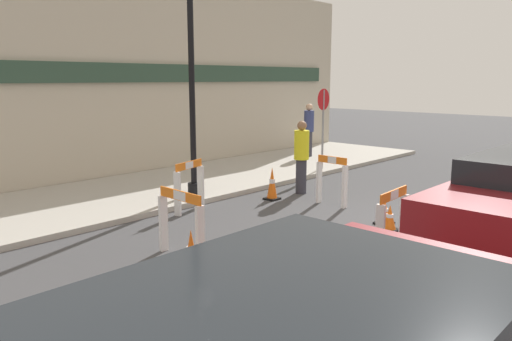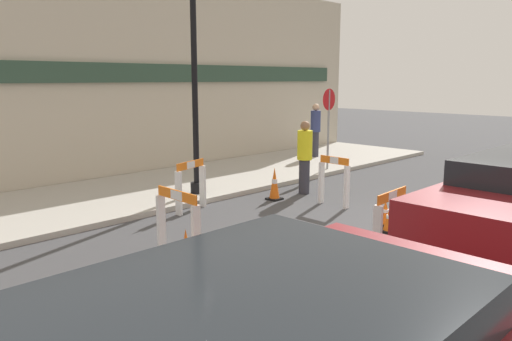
% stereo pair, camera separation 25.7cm
% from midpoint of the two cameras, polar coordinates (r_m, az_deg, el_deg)
% --- Properties ---
extents(ground_plane, '(60.00, 60.00, 0.00)m').
position_cam_midpoint_polar(ground_plane, '(8.84, 17.92, -7.54)').
color(ground_plane, '#424244').
extents(sidewalk_slab, '(18.00, 3.74, 0.11)m').
position_cam_midpoint_polar(sidewalk_slab, '(12.76, -8.78, -1.39)').
color(sidewalk_slab, '#ADA89E').
rests_on(sidewalk_slab, ground_plane).
extents(storefront_facade, '(18.00, 0.22, 5.50)m').
position_cam_midpoint_polar(storefront_facade, '(14.08, -14.06, 10.57)').
color(storefront_facade, '#BCB29E').
rests_on(storefront_facade, ground_plane).
extents(streetlamp_post, '(0.44, 0.44, 5.81)m').
position_cam_midpoint_polar(streetlamp_post, '(11.09, -8.19, 16.36)').
color(streetlamp_post, black).
rests_on(streetlamp_post, sidewalk_slab).
extents(stop_sign, '(0.60, 0.07, 2.26)m').
position_cam_midpoint_polar(stop_sign, '(14.23, 7.17, 6.27)').
color(stop_sign, gray).
rests_on(stop_sign, sidewalk_slab).
extents(barricade_0, '(0.85, 0.34, 1.03)m').
position_cam_midpoint_polar(barricade_0, '(10.14, -8.34, -1.59)').
color(barricade_0, white).
rests_on(barricade_0, ground_plane).
extents(barricade_1, '(0.15, 0.96, 1.03)m').
position_cam_midpoint_polar(barricade_1, '(7.54, -9.56, -5.73)').
color(barricade_1, white).
rests_on(barricade_1, ground_plane).
extents(barricade_2, '(0.92, 0.19, 0.97)m').
position_cam_midpoint_polar(barricade_2, '(8.05, 14.47, -5.17)').
color(barricade_2, white).
rests_on(barricade_2, ground_plane).
extents(barricade_3, '(0.14, 0.72, 1.05)m').
position_cam_midpoint_polar(barricade_3, '(10.61, 7.97, -1.06)').
color(barricade_3, white).
rests_on(barricade_3, ground_plane).
extents(traffic_cone_0, '(0.30, 0.30, 0.48)m').
position_cam_midpoint_polar(traffic_cone_0, '(9.10, 14.25, -5.34)').
color(traffic_cone_0, black).
rests_on(traffic_cone_0, ground_plane).
extents(traffic_cone_1, '(0.30, 0.30, 0.67)m').
position_cam_midpoint_polar(traffic_cone_1, '(6.89, -8.48, -9.44)').
color(traffic_cone_1, black).
rests_on(traffic_cone_1, ground_plane).
extents(traffic_cone_2, '(0.30, 0.30, 0.47)m').
position_cam_midpoint_polar(traffic_cone_2, '(9.49, 13.72, -4.69)').
color(traffic_cone_2, black).
rests_on(traffic_cone_2, ground_plane).
extents(traffic_cone_3, '(0.30, 0.30, 0.73)m').
position_cam_midpoint_polar(traffic_cone_3, '(11.05, 1.19, -1.55)').
color(traffic_cone_3, black).
rests_on(traffic_cone_3, ground_plane).
extents(person_worker, '(0.47, 0.47, 1.70)m').
position_cam_midpoint_polar(person_worker, '(11.59, 4.59, 1.81)').
color(person_worker, '#33333D').
rests_on(person_worker, ground_plane).
extents(person_pedestrian, '(0.42, 0.42, 1.73)m').
position_cam_midpoint_polar(person_pedestrian, '(16.51, 5.62, 4.87)').
color(person_pedestrian, '#33333D').
rests_on(person_pedestrian, sidewalk_slab).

